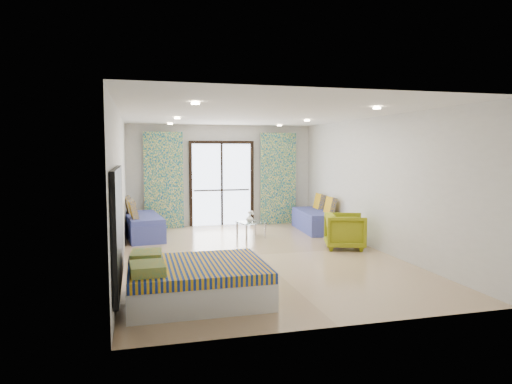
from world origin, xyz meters
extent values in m
cube|color=black|center=(0.00, 3.71, 2.24)|extent=(1.76, 0.08, 0.08)
cube|color=black|center=(-0.84, 3.71, 1.10)|extent=(0.08, 0.08, 2.20)
cube|color=black|center=(0.84, 3.71, 1.10)|extent=(0.08, 0.08, 2.20)
cube|color=black|center=(0.00, 3.71, 1.10)|extent=(0.05, 0.06, 2.20)
cube|color=#595451|center=(0.00, 3.73, 0.95)|extent=(1.52, 0.03, 0.04)
cube|color=white|center=(-1.55, 3.57, 1.25)|extent=(1.00, 0.10, 2.50)
cube|color=white|center=(1.55, 3.57, 1.25)|extent=(1.00, 0.10, 2.50)
cylinder|color=#FFE0B2|center=(-1.40, -2.00, 2.67)|extent=(0.12, 0.12, 0.02)
cylinder|color=#FFE0B2|center=(1.40, -2.00, 2.67)|extent=(0.12, 0.12, 0.02)
cylinder|color=#FFE0B2|center=(-1.40, 1.00, 2.67)|extent=(0.12, 0.12, 0.02)
cylinder|color=#FFE0B2|center=(1.40, 1.00, 2.67)|extent=(0.12, 0.12, 0.02)
cylinder|color=#FFE0B2|center=(-1.40, 3.00, 2.67)|extent=(0.12, 0.12, 0.02)
cylinder|color=#FFE0B2|center=(1.40, 3.00, 2.67)|extent=(0.12, 0.12, 0.02)
cube|color=black|center=(-2.46, -2.40, 1.05)|extent=(0.06, 2.10, 1.50)
cube|color=silver|center=(-2.47, -1.15, 1.05)|extent=(0.02, 0.10, 0.10)
cube|color=silver|center=(-1.45, -2.40, 0.18)|extent=(1.83, 1.47, 0.37)
cube|color=navy|center=(-1.45, -2.40, 0.44)|extent=(1.81, 1.50, 0.14)
cube|color=#1C7F64|center=(-2.11, -2.75, 0.57)|extent=(0.44, 0.52, 0.13)
cube|color=#1C7F64|center=(-2.11, -2.05, 0.57)|extent=(0.45, 0.53, 0.13)
cube|color=#3E4694|center=(-2.10, 2.38, 0.21)|extent=(0.96, 1.97, 0.42)
cube|color=#3E4694|center=(-2.10, 2.38, 0.47)|extent=(0.94, 1.93, 0.11)
cube|color=navy|center=(-2.31, 1.91, 0.72)|extent=(0.27, 0.50, 0.44)
cube|color=navy|center=(-2.41, 2.79, 0.72)|extent=(0.27, 0.50, 0.44)
cube|color=#3E4694|center=(2.10, 2.23, 0.20)|extent=(0.85, 1.88, 0.41)
cube|color=#3E4694|center=(2.10, 2.23, 0.46)|extent=(0.83, 1.84, 0.10)
cube|color=navy|center=(2.32, 1.78, 0.69)|extent=(0.24, 0.47, 0.42)
cube|color=navy|center=(2.39, 2.63, 0.69)|extent=(0.24, 0.47, 0.42)
cylinder|color=silver|center=(0.15, 1.45, 0.18)|extent=(0.05, 0.05, 0.36)
cylinder|color=silver|center=(0.62, 1.57, 0.18)|extent=(0.05, 0.05, 0.36)
cylinder|color=silver|center=(0.03, 1.92, 0.18)|extent=(0.05, 0.05, 0.36)
cylinder|color=silver|center=(0.50, 2.04, 0.18)|extent=(0.05, 0.05, 0.36)
cube|color=#8CA59E|center=(0.33, 1.74, 0.36)|extent=(0.67, 0.67, 0.02)
sphere|color=white|center=(0.37, 1.75, 0.56)|extent=(0.06, 0.06, 0.06)
sphere|color=white|center=(0.31, 1.79, 0.57)|extent=(0.06, 0.06, 0.06)
sphere|color=white|center=(0.28, 1.73, 0.59)|extent=(0.06, 0.06, 0.06)
sphere|color=white|center=(0.34, 1.70, 0.61)|extent=(0.06, 0.06, 0.06)
imported|color=white|center=(0.29, 1.73, 0.45)|extent=(0.22, 0.23, 0.17)
imported|color=olive|center=(1.92, 0.11, 0.40)|extent=(0.93, 0.96, 0.80)
camera|label=1|loc=(-2.20, -8.42, 2.02)|focal=32.00mm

